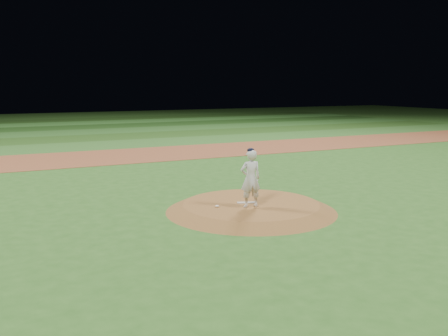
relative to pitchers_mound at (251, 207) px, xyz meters
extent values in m
plane|color=#2C5E1E|center=(0.00, 0.00, -0.12)|extent=(120.00, 120.00, 0.00)
cube|color=brown|center=(0.00, 14.00, -0.12)|extent=(70.00, 6.00, 0.02)
cube|color=#2F6324|center=(0.00, 19.50, -0.12)|extent=(70.00, 5.00, 0.02)
cube|color=#244D18|center=(0.00, 24.50, -0.12)|extent=(70.00, 5.00, 0.02)
cube|color=#2D6223|center=(0.00, 29.50, -0.12)|extent=(70.00, 5.00, 0.02)
cube|color=#1E4817|center=(0.00, 34.50, -0.12)|extent=(70.00, 5.00, 0.02)
cube|color=#377B2D|center=(0.00, 39.50, -0.12)|extent=(70.00, 5.00, 0.02)
cube|color=#244D18|center=(0.00, 44.50, -0.12)|extent=(70.00, 5.00, 0.02)
cone|color=brown|center=(0.00, 0.00, 0.00)|extent=(5.50, 5.50, 0.25)
cube|color=beige|center=(-0.12, 0.10, 0.14)|extent=(0.61, 0.36, 0.03)
ellipsoid|color=white|center=(-1.20, 0.02, 0.16)|extent=(0.12, 0.12, 0.07)
imported|color=silver|center=(-0.26, -0.41, 1.03)|extent=(0.70, 0.50, 1.80)
ellipsoid|color=black|center=(-0.26, -0.41, 1.91)|extent=(0.22, 0.22, 0.15)
camera|label=1|loc=(-7.63, -13.69, 3.93)|focal=40.00mm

